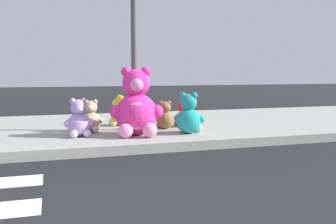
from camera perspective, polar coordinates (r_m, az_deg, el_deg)
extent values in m
cube|color=#9E9B93|center=(7.68, -13.60, -2.66)|extent=(28.00, 4.40, 0.15)
cylinder|color=#4C4C51|center=(6.96, -5.12, 10.44)|extent=(0.11, 0.11, 3.20)
sphere|color=#F22D93|center=(6.42, -4.76, -0.33)|extent=(0.71, 0.71, 0.71)
ellipsoid|color=pink|center=(6.17, -4.61, -0.59)|extent=(0.41, 0.21, 0.46)
sphere|color=#F22D93|center=(6.39, -4.80, 4.37)|extent=(0.46, 0.46, 0.46)
sphere|color=pink|center=(6.19, -4.69, 4.06)|extent=(0.21, 0.21, 0.21)
sphere|color=#F22D93|center=(6.39, -3.36, 6.04)|extent=(0.18, 0.18, 0.18)
sphere|color=#F22D93|center=(6.36, -1.70, 0.10)|extent=(0.22, 0.22, 0.22)
sphere|color=pink|center=(6.17, -2.77, -2.74)|extent=(0.24, 0.24, 0.24)
sphere|color=#F22D93|center=(6.38, -6.28, 6.01)|extent=(0.18, 0.18, 0.18)
sphere|color=#F22D93|center=(6.32, -7.75, 0.01)|extent=(0.22, 0.22, 0.22)
sphere|color=pink|center=(6.15, -6.38, -2.81)|extent=(0.24, 0.24, 0.24)
sphere|color=red|center=(7.42, 2.24, -1.04)|extent=(0.30, 0.30, 0.30)
ellipsoid|color=#DB7B7B|center=(7.51, 1.82, -0.95)|extent=(0.17, 0.10, 0.20)
sphere|color=red|center=(7.39, 2.25, 0.68)|extent=(0.20, 0.20, 0.20)
sphere|color=#DB7B7B|center=(7.46, 1.92, 0.65)|extent=(0.09, 0.09, 0.09)
sphere|color=red|center=(7.35, 1.79, 1.27)|extent=(0.08, 0.08, 0.08)
sphere|color=red|center=(7.37, 1.14, -0.90)|extent=(0.09, 0.09, 0.09)
sphere|color=#DB7B7B|center=(7.50, 1.20, -1.72)|extent=(0.10, 0.10, 0.10)
sphere|color=red|center=(7.42, 2.71, 1.31)|extent=(0.08, 0.08, 0.08)
sphere|color=red|center=(7.52, 3.03, -0.77)|extent=(0.09, 0.09, 0.09)
sphere|color=#DB7B7B|center=(7.58, 2.28, -1.64)|extent=(0.10, 0.10, 0.10)
sphere|color=tan|center=(6.93, -11.45, -1.44)|extent=(0.35, 0.35, 0.35)
ellipsoid|color=beige|center=(6.80, -11.61, -1.58)|extent=(0.21, 0.12, 0.23)
sphere|color=tan|center=(6.90, -11.49, 0.72)|extent=(0.23, 0.23, 0.23)
sphere|color=beige|center=(6.80, -11.62, 0.53)|extent=(0.11, 0.11, 0.11)
sphere|color=tan|center=(6.88, -10.84, 1.49)|extent=(0.09, 0.09, 0.09)
sphere|color=tan|center=(6.86, -10.13, -1.27)|extent=(0.11, 0.11, 0.11)
sphere|color=beige|center=(6.78, -10.82, -2.57)|extent=(0.12, 0.12, 0.12)
sphere|color=tan|center=(6.90, -12.17, 1.48)|extent=(0.09, 0.09, 0.09)
sphere|color=tan|center=(6.91, -12.88, -1.27)|extent=(0.11, 0.11, 0.11)
sphere|color=beige|center=(6.81, -12.43, -2.56)|extent=(0.12, 0.12, 0.12)
sphere|color=yellow|center=(7.65, -7.15, -0.60)|extent=(0.37, 0.37, 0.37)
ellipsoid|color=#F0DB80|center=(7.63, -8.13, -0.64)|extent=(0.08, 0.20, 0.24)
sphere|color=yellow|center=(7.62, -7.18, 1.46)|extent=(0.24, 0.24, 0.24)
sphere|color=#F0DB80|center=(7.61, -7.94, 1.33)|extent=(0.11, 0.11, 0.11)
sphere|color=yellow|center=(7.53, -7.06, 2.15)|extent=(0.09, 0.09, 0.09)
sphere|color=yellow|center=(7.47, -7.24, -0.55)|extent=(0.12, 0.12, 0.12)
sphere|color=#F0DB80|center=(7.54, -8.16, -1.64)|extent=(0.13, 0.13, 0.13)
sphere|color=yellow|center=(7.70, -7.31, 2.23)|extent=(0.09, 0.09, 0.09)
sphere|color=yellow|center=(7.81, -7.73, -0.27)|extent=(0.12, 0.12, 0.12)
sphere|color=#F0DB80|center=(7.74, -8.43, -1.45)|extent=(0.13, 0.13, 0.13)
sphere|color=olive|center=(7.13, -0.43, -1.22)|extent=(0.32, 0.32, 0.32)
ellipsoid|color=tan|center=(7.25, -0.62, -1.10)|extent=(0.18, 0.09, 0.21)
sphere|color=olive|center=(7.11, -0.43, 0.72)|extent=(0.21, 0.21, 0.21)
sphere|color=tan|center=(7.20, -0.58, 0.69)|extent=(0.10, 0.10, 0.10)
sphere|color=olive|center=(7.08, -1.02, 1.40)|extent=(0.08, 0.08, 0.08)
sphere|color=olive|center=(7.14, -1.71, -1.01)|extent=(0.10, 0.10, 0.10)
sphere|color=tan|center=(7.26, -1.34, -1.93)|extent=(0.11, 0.11, 0.11)
sphere|color=olive|center=(7.11, 0.16, 1.42)|extent=(0.08, 0.08, 0.08)
sphere|color=olive|center=(7.20, 0.70, -0.95)|extent=(0.10, 0.10, 0.10)
sphere|color=tan|center=(7.30, 0.03, -1.89)|extent=(0.11, 0.11, 0.11)
sphere|color=#B28CD8|center=(6.46, -13.19, -1.84)|extent=(0.39, 0.39, 0.39)
ellipsoid|color=silver|center=(6.33, -13.01, -2.01)|extent=(0.22, 0.10, 0.25)
sphere|color=#B28CD8|center=(6.43, -13.26, 0.72)|extent=(0.26, 0.26, 0.26)
sphere|color=silver|center=(6.33, -13.11, 0.50)|extent=(0.12, 0.12, 0.12)
sphere|color=#B28CD8|center=(6.44, -12.49, 1.65)|extent=(0.10, 0.10, 0.10)
sphere|color=#B28CD8|center=(6.44, -11.51, -1.57)|extent=(0.12, 0.12, 0.12)
sphere|color=silver|center=(6.34, -11.99, -3.14)|extent=(0.13, 0.13, 0.13)
sphere|color=#B28CD8|center=(6.41, -14.07, 1.60)|extent=(0.10, 0.10, 0.10)
sphere|color=#B28CD8|center=(6.39, -14.78, -1.71)|extent=(0.12, 0.12, 0.12)
sphere|color=silver|center=(6.31, -13.91, -3.23)|extent=(0.13, 0.13, 0.13)
sphere|color=teal|center=(6.58, 3.09, -1.35)|extent=(0.44, 0.44, 0.44)
ellipsoid|color=#7BBFBC|center=(6.73, 3.41, -1.18)|extent=(0.25, 0.21, 0.28)
sphere|color=teal|center=(6.55, 3.11, 1.47)|extent=(0.29, 0.29, 0.29)
sphere|color=#7BBFBC|center=(6.67, 3.36, 1.40)|extent=(0.13, 0.13, 0.13)
sphere|color=teal|center=(6.57, 2.26, 2.49)|extent=(0.11, 0.11, 0.11)
sphere|color=teal|center=(6.68, 1.48, -0.95)|extent=(0.14, 0.14, 0.14)
sphere|color=#7BBFBC|center=(6.81, 2.48, -2.31)|extent=(0.15, 0.15, 0.15)
sphere|color=teal|center=(6.52, 3.97, 2.45)|extent=(0.11, 0.11, 0.11)
sphere|color=teal|center=(6.59, 4.95, -1.07)|extent=(0.14, 0.14, 0.14)
sphere|color=#7BBFBC|center=(6.75, 4.45, -2.39)|extent=(0.15, 0.15, 0.15)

